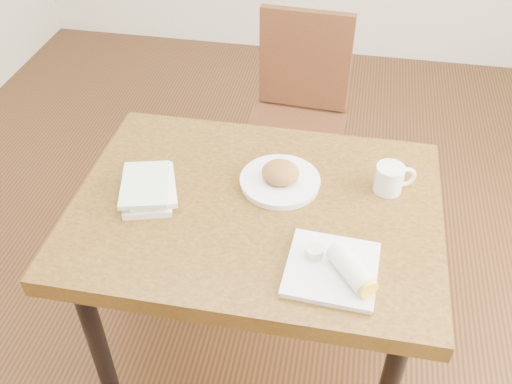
% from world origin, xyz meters
% --- Properties ---
extents(ground, '(4.00, 5.00, 0.01)m').
position_xyz_m(ground, '(0.00, 0.00, -0.01)').
color(ground, '#472814').
rests_on(ground, ground).
extents(table, '(1.12, 0.83, 0.75)m').
position_xyz_m(table, '(0.00, 0.00, 0.66)').
color(table, brown).
rests_on(table, ground).
extents(chair_far, '(0.45, 0.45, 0.95)m').
position_xyz_m(chair_far, '(0.03, 0.87, 0.55)').
color(chair_far, '#492514').
rests_on(chair_far, ground).
extents(plate_scone, '(0.26, 0.26, 0.08)m').
position_xyz_m(plate_scone, '(0.06, 0.11, 0.78)').
color(plate_scone, white).
rests_on(plate_scone, table).
extents(coffee_mug, '(0.13, 0.09, 0.09)m').
position_xyz_m(coffee_mug, '(0.40, 0.15, 0.80)').
color(coffee_mug, white).
rests_on(coffee_mug, table).
extents(plate_burrito, '(0.26, 0.26, 0.08)m').
position_xyz_m(plate_burrito, '(0.27, -0.24, 0.77)').
color(plate_burrito, white).
rests_on(plate_burrito, table).
extents(book_stack, '(0.22, 0.25, 0.06)m').
position_xyz_m(book_stack, '(-0.33, -0.02, 0.78)').
color(book_stack, white).
rests_on(book_stack, table).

